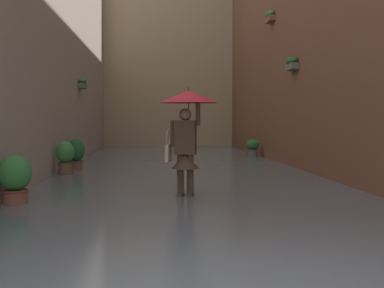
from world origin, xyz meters
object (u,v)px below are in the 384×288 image
person_wading (187,120)px  potted_plant_mid_left (253,148)px  potted_plant_mid_right (15,178)px  potted_plant_far_right (76,154)px  potted_plant_near_right (65,157)px

person_wading → potted_plant_mid_left: person_wading is taller
person_wading → potted_plant_mid_right: bearing=11.4°
potted_plant_mid_left → potted_plant_far_right: potted_plant_far_right is taller
potted_plant_far_right → potted_plant_mid_right: bearing=88.4°
potted_plant_mid_right → potted_plant_near_right: potted_plant_near_right is taller
potted_plant_near_right → potted_plant_far_right: size_ratio=0.97×
potted_plant_mid_left → potted_plant_mid_right: (5.94, 10.05, 0.09)m
potted_plant_mid_right → potted_plant_near_right: 4.49m
potted_plant_mid_left → potted_plant_mid_right: 11.67m
person_wading → potted_plant_mid_left: bearing=-107.9°
potted_plant_mid_right → potted_plant_far_right: size_ratio=0.93×
potted_plant_mid_left → potted_plant_far_right: (5.78, 4.57, 0.12)m
potted_plant_far_right → person_wading: bearing=119.1°
potted_plant_mid_left → potted_plant_near_right: (5.90, 5.56, 0.11)m
person_wading → potted_plant_near_right: 4.92m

